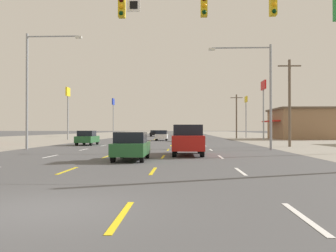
{
  "coord_description": "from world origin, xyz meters",
  "views": [
    {
      "loc": [
        2.94,
        -7.48,
        1.69
      ],
      "look_at": [
        -0.54,
        77.96,
        2.46
      ],
      "focal_mm": 38.48,
      "sensor_mm": 36.0,
      "label": 1
    }
  ],
  "objects_px": {
    "hatchback_center_turn_midfar": "(162,135)",
    "pole_sign_left_row_2": "(113,107)",
    "suv_inner_right_near": "(188,139)",
    "suv_inner_right_farthest": "(185,132)",
    "streetlight_right_row_0": "(263,87)",
    "pole_sign_right_row_1": "(263,94)",
    "pole_sign_right_row_2": "(246,107)",
    "hatchback_far_left_mid": "(87,138)",
    "hatchback_inner_right_farther": "(184,133)",
    "streetlight_left_row_0": "(33,81)",
    "sedan_inner_left_far": "(154,133)",
    "hatchback_center_turn_nearest": "(131,146)",
    "pole_sign_left_row_1": "(68,101)"
  },
  "relations": [
    {
      "from": "hatchback_far_left_mid",
      "to": "streetlight_left_row_0",
      "type": "bearing_deg",
      "value": -106.85
    },
    {
      "from": "suv_inner_right_farthest",
      "to": "streetlight_left_row_0",
      "type": "bearing_deg",
      "value": -100.51
    },
    {
      "from": "streetlight_left_row_0",
      "to": "pole_sign_right_row_2",
      "type": "bearing_deg",
      "value": 60.15
    },
    {
      "from": "pole_sign_left_row_1",
      "to": "pole_sign_right_row_2",
      "type": "relative_size",
      "value": 0.99
    },
    {
      "from": "suv_inner_right_farthest",
      "to": "streetlight_right_row_0",
      "type": "relative_size",
      "value": 0.57
    },
    {
      "from": "suv_inner_right_farthest",
      "to": "streetlight_left_row_0",
      "type": "relative_size",
      "value": 0.5
    },
    {
      "from": "suv_inner_right_near",
      "to": "hatchback_center_turn_midfar",
      "type": "bearing_deg",
      "value": 96.64
    },
    {
      "from": "pole_sign_left_row_2",
      "to": "hatchback_far_left_mid",
      "type": "bearing_deg",
      "value": -82.11
    },
    {
      "from": "hatchback_center_turn_nearest",
      "to": "suv_inner_right_farthest",
      "type": "relative_size",
      "value": 0.8
    },
    {
      "from": "hatchback_center_turn_nearest",
      "to": "suv_inner_right_farthest",
      "type": "height_order",
      "value": "suv_inner_right_farthest"
    },
    {
      "from": "pole_sign_left_row_2",
      "to": "pole_sign_right_row_1",
      "type": "distance_m",
      "value": 43.11
    },
    {
      "from": "sedan_inner_left_far",
      "to": "pole_sign_right_row_1",
      "type": "relative_size",
      "value": 0.49
    },
    {
      "from": "hatchback_inner_right_farther",
      "to": "streetlight_left_row_0",
      "type": "xyz_separation_m",
      "value": [
        -13.0,
        -57.92,
        4.93
      ]
    },
    {
      "from": "hatchback_center_turn_nearest",
      "to": "hatchback_inner_right_farther",
      "type": "xyz_separation_m",
      "value": [
        3.22,
        68.13,
        0.0
      ]
    },
    {
      "from": "pole_sign_left_row_2",
      "to": "pole_sign_right_row_2",
      "type": "bearing_deg",
      "value": -23.78
    },
    {
      "from": "pole_sign_left_row_1",
      "to": "pole_sign_right_row_2",
      "type": "xyz_separation_m",
      "value": [
        31.34,
        17.52,
        0.21
      ]
    },
    {
      "from": "suv_inner_right_near",
      "to": "hatchback_center_turn_nearest",
      "type": "bearing_deg",
      "value": -127.5
    },
    {
      "from": "hatchback_inner_right_farther",
      "to": "pole_sign_right_row_2",
      "type": "height_order",
      "value": "pole_sign_right_row_2"
    },
    {
      "from": "suv_inner_right_near",
      "to": "streetlight_left_row_0",
      "type": "relative_size",
      "value": 0.5
    },
    {
      "from": "pole_sign_right_row_1",
      "to": "pole_sign_right_row_2",
      "type": "height_order",
      "value": "pole_sign_right_row_1"
    },
    {
      "from": "hatchback_inner_right_farther",
      "to": "streetlight_left_row_0",
      "type": "relative_size",
      "value": 0.4
    },
    {
      "from": "pole_sign_left_row_2",
      "to": "streetlight_left_row_0",
      "type": "xyz_separation_m",
      "value": [
        4.43,
        -57.79,
        -1.33
      ]
    },
    {
      "from": "hatchback_center_turn_midfar",
      "to": "hatchback_center_turn_nearest",
      "type": "bearing_deg",
      "value": -89.44
    },
    {
      "from": "pole_sign_right_row_1",
      "to": "pole_sign_right_row_2",
      "type": "bearing_deg",
      "value": 88.4
    },
    {
      "from": "hatchback_center_turn_midfar",
      "to": "pole_sign_left_row_2",
      "type": "xyz_separation_m",
      "value": [
        -13.88,
        34.08,
        6.27
      ]
    },
    {
      "from": "hatchback_center_turn_nearest",
      "to": "pole_sign_left_row_2",
      "type": "height_order",
      "value": "pole_sign_left_row_2"
    },
    {
      "from": "suv_inner_right_farthest",
      "to": "streetlight_right_row_0",
      "type": "height_order",
      "value": "streetlight_right_row_0"
    },
    {
      "from": "hatchback_center_turn_nearest",
      "to": "sedan_inner_left_far",
      "type": "height_order",
      "value": "hatchback_center_turn_nearest"
    },
    {
      "from": "hatchback_far_left_mid",
      "to": "hatchback_inner_right_farther",
      "type": "xyz_separation_m",
      "value": [
        10.55,
        49.83,
        0.0
      ]
    },
    {
      "from": "sedan_inner_left_far",
      "to": "hatchback_far_left_mid",
      "type": "bearing_deg",
      "value": -94.37
    },
    {
      "from": "pole_sign_left_row_1",
      "to": "hatchback_center_turn_midfar",
      "type": "bearing_deg",
      "value": -12.35
    },
    {
      "from": "suv_inner_right_near",
      "to": "pole_sign_left_row_2",
      "type": "relative_size",
      "value": 0.53
    },
    {
      "from": "sedan_inner_left_far",
      "to": "streetlight_left_row_0",
      "type": "distance_m",
      "value": 54.53
    },
    {
      "from": "hatchback_far_left_mid",
      "to": "pole_sign_left_row_2",
      "type": "xyz_separation_m",
      "value": [
        -6.88,
        49.7,
        6.27
      ]
    },
    {
      "from": "pole_sign_left_row_2",
      "to": "suv_inner_right_farthest",
      "type": "bearing_deg",
      "value": 37.3
    },
    {
      "from": "hatchback_center_turn_midfar",
      "to": "streetlight_left_row_0",
      "type": "distance_m",
      "value": 26.0
    },
    {
      "from": "sedan_inner_left_far",
      "to": "pole_sign_right_row_2",
      "type": "distance_m",
      "value": 22.46
    },
    {
      "from": "hatchback_center_turn_midfar",
      "to": "pole_sign_right_row_1",
      "type": "xyz_separation_m",
      "value": [
        15.62,
        2.63,
        6.38
      ]
    },
    {
      "from": "hatchback_center_turn_nearest",
      "to": "pole_sign_right_row_2",
      "type": "distance_m",
      "value": 57.28
    },
    {
      "from": "suv_inner_right_near",
      "to": "pole_sign_right_row_1",
      "type": "bearing_deg",
      "value": 69.49
    },
    {
      "from": "hatchback_center_turn_midfar",
      "to": "pole_sign_right_row_2",
      "type": "height_order",
      "value": "pole_sign_right_row_2"
    },
    {
      "from": "hatchback_center_turn_midfar",
      "to": "streetlight_right_row_0",
      "type": "distance_m",
      "value": 25.99
    },
    {
      "from": "pole_sign_right_row_1",
      "to": "pole_sign_left_row_2",
      "type": "bearing_deg",
      "value": 133.17
    },
    {
      "from": "suv_inner_right_farthest",
      "to": "pole_sign_left_row_2",
      "type": "xyz_separation_m",
      "value": [
        -17.65,
        -13.45,
        6.02
      ]
    },
    {
      "from": "sedan_inner_left_far",
      "to": "pole_sign_right_row_2",
      "type": "bearing_deg",
      "value": -25.61
    },
    {
      "from": "suv_inner_right_near",
      "to": "suv_inner_right_farthest",
      "type": "distance_m",
      "value": 77.35
    },
    {
      "from": "sedan_inner_left_far",
      "to": "suv_inner_right_near",
      "type": "bearing_deg",
      "value": -83.39
    },
    {
      "from": "suv_inner_right_farthest",
      "to": "pole_sign_left_row_2",
      "type": "bearing_deg",
      "value": -142.7
    },
    {
      "from": "hatchback_inner_right_farther",
      "to": "streetlight_right_row_0",
      "type": "xyz_separation_m",
      "value": [
        6.14,
        -57.92,
        4.4
      ]
    },
    {
      "from": "hatchback_center_turn_nearest",
      "to": "pole_sign_right_row_1",
      "type": "distance_m",
      "value": 40.13
    }
  ]
}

